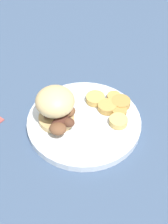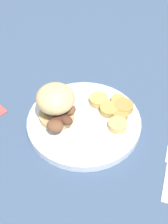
% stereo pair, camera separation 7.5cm
% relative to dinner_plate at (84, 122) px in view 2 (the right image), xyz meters
% --- Properties ---
extents(ground_plane, '(4.00, 4.00, 0.00)m').
position_rel_dinner_plate_xyz_m(ground_plane, '(0.00, 0.00, -0.01)').
color(ground_plane, '#3D5170').
extents(dinner_plate, '(0.28, 0.28, 0.02)m').
position_rel_dinner_plate_xyz_m(dinner_plate, '(0.00, 0.00, 0.00)').
color(dinner_plate, white).
rests_on(dinner_plate, ground_plane).
extents(sandwich, '(0.11, 0.10, 0.10)m').
position_rel_dinner_plate_xyz_m(sandwich, '(0.04, 0.05, 0.06)').
color(sandwich, tan).
rests_on(sandwich, dinner_plate).
extents(potato_round_0, '(0.04, 0.04, 0.01)m').
position_rel_dinner_plate_xyz_m(potato_round_0, '(-0.04, -0.08, 0.02)').
color(potato_round_0, '#BC8942').
rests_on(potato_round_0, dinner_plate).
extents(potato_round_1, '(0.04, 0.04, 0.01)m').
position_rel_dinner_plate_xyz_m(potato_round_1, '(0.00, -0.11, 0.02)').
color(potato_round_1, tan).
rests_on(potato_round_1, dinner_plate).
extents(potato_round_2, '(0.05, 0.05, 0.02)m').
position_rel_dinner_plate_xyz_m(potato_round_2, '(-0.03, -0.10, 0.02)').
color(potato_round_2, '#BC8942').
rests_on(potato_round_2, dinner_plate).
extents(potato_round_3, '(0.04, 0.04, 0.02)m').
position_rel_dinner_plate_xyz_m(potato_round_3, '(-0.07, -0.05, 0.02)').
color(potato_round_3, '#DBB766').
rests_on(potato_round_3, dinner_plate).
extents(potato_round_4, '(0.05, 0.05, 0.02)m').
position_rel_dinner_plate_xyz_m(potato_round_4, '(-0.01, -0.07, 0.02)').
color(potato_round_4, tan).
rests_on(potato_round_4, dinner_plate).
extents(potato_round_5, '(0.05, 0.05, 0.02)m').
position_rel_dinner_plate_xyz_m(potato_round_5, '(0.03, -0.07, 0.02)').
color(potato_round_5, tan).
rests_on(potato_round_5, dinner_plate).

